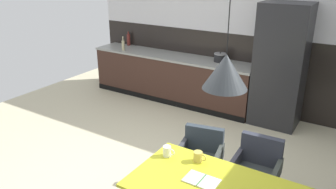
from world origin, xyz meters
TOP-DOWN VIEW (x-y plane):
  - ground_plane at (0.00, 0.00)m, footprint 7.83×7.83m
  - back_wall_splashback_dark at (0.00, 2.87)m, footprint 6.02×0.12m
  - kitchen_counter at (-1.22, 2.51)m, footprint 3.30×0.63m
  - refrigerator_column at (0.81, 2.51)m, footprint 0.75×0.60m
  - armchair_far_side at (1.18, 0.38)m, footprint 0.51×0.49m
  - armchair_corner_seat at (0.55, 0.28)m, footprint 0.56×0.55m
  - open_book at (0.95, -0.54)m, footprint 0.30×0.20m
  - mug_glass_clear at (0.78, -0.27)m, footprint 0.13×0.09m
  - mug_wide_latte at (0.48, -0.35)m, footprint 0.13×0.08m
  - cooking_pot at (-0.27, 2.60)m, footprint 0.22×0.22m
  - bottle_spice_small at (-2.25, 2.33)m, footprint 0.06×0.06m
  - bottle_oil_tall at (-2.43, 2.74)m, footprint 0.07×0.07m
  - pendant_lamp_over_table_near at (1.11, -0.53)m, footprint 0.34×0.34m

SIDE VIEW (x-z plane):
  - ground_plane at x=0.00m, z-range 0.00..0.00m
  - kitchen_counter at x=-1.22m, z-range 0.00..0.89m
  - armchair_corner_seat at x=0.55m, z-range 0.11..0.85m
  - armchair_far_side at x=1.18m, z-range 0.10..0.87m
  - back_wall_splashback_dark at x=0.00m, z-range 0.00..1.36m
  - open_book at x=0.95m, z-range 0.73..0.75m
  - mug_glass_clear at x=0.78m, z-range 0.73..0.84m
  - mug_wide_latte at x=0.48m, z-range 0.73..0.84m
  - cooking_pot at x=-0.27m, z-range 0.87..1.05m
  - refrigerator_column at x=0.81m, z-range 0.00..1.98m
  - bottle_spice_small at x=-2.25m, z-range 0.85..1.13m
  - bottle_oil_tall at x=-2.43m, z-range 0.86..1.16m
  - pendant_lamp_over_table_near at x=1.11m, z-range 1.25..2.28m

